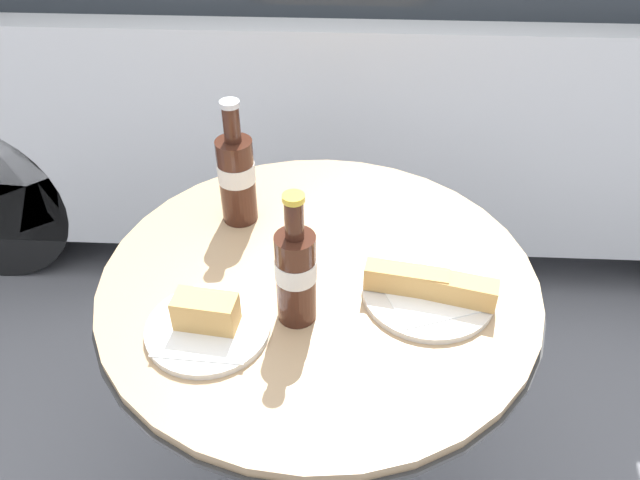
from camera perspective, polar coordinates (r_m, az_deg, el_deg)
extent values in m
cylinder|color=#333333|center=(1.42, -0.08, -14.73)|extent=(0.06, 0.06, 0.72)
cylinder|color=#333333|center=(1.15, -0.10, -4.15)|extent=(0.80, 0.80, 0.01)
cylinder|color=tan|center=(1.14, -0.10, -3.60)|extent=(0.79, 0.79, 0.02)
cylinder|color=#3D1E14|center=(1.23, -7.58, 5.36)|extent=(0.07, 0.07, 0.18)
cylinder|color=silver|center=(1.21, -7.66, 6.20)|extent=(0.07, 0.07, 0.04)
cylinder|color=#3D1E14|center=(1.16, -8.10, 10.45)|extent=(0.03, 0.03, 0.07)
cylinder|color=silver|center=(1.14, -8.28, 12.23)|extent=(0.04, 0.04, 0.01)
cylinder|color=#3D1E14|center=(1.00, -2.20, -3.51)|extent=(0.07, 0.07, 0.17)
cylinder|color=silver|center=(0.99, -2.23, -2.64)|extent=(0.07, 0.07, 0.04)
cylinder|color=#3D1E14|center=(0.93, -2.38, 1.90)|extent=(0.03, 0.03, 0.07)
cylinder|color=gold|center=(0.90, -2.44, 3.86)|extent=(0.03, 0.03, 0.01)
cylinder|color=silver|center=(1.05, -10.19, -7.93)|extent=(0.20, 0.20, 0.01)
cube|color=white|center=(1.04, -10.23, -7.66)|extent=(0.16, 0.16, 0.00)
cube|color=tan|center=(1.02, -10.39, -6.43)|extent=(0.11, 0.06, 0.06)
cylinder|color=silver|center=(1.11, 9.84, -4.76)|extent=(0.23, 0.23, 0.01)
cube|color=white|center=(1.10, 9.88, -4.50)|extent=(0.19, 0.19, 0.00)
cube|color=tan|center=(1.08, 7.88, -3.58)|extent=(0.15, 0.06, 0.05)
cube|color=tan|center=(1.08, 12.36, -4.36)|extent=(0.14, 0.07, 0.04)
cube|color=silver|center=(2.68, 4.88, 17.47)|extent=(4.28, 1.76, 0.75)
cylinder|color=black|center=(3.76, 25.99, 16.52)|extent=(0.63, 0.21, 0.63)
cylinder|color=black|center=(3.70, -17.69, 18.20)|extent=(0.63, 0.21, 0.63)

